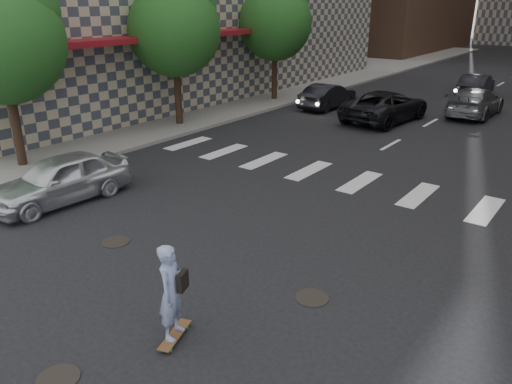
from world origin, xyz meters
TOP-DOWN VIEW (x-y plane):
  - ground at (0.00, 0.00)m, footprint 160.00×160.00m
  - sidewalk_left at (-14.50, 20.00)m, footprint 13.00×80.00m
  - tree_a at (-9.45, 3.14)m, footprint 4.20×4.20m
  - tree_b at (-9.45, 11.14)m, footprint 4.20×4.20m
  - tree_c at (-9.45, 19.14)m, footprint 4.20×4.20m
  - manhole_a at (1.20, -2.50)m, footprint 0.70×0.70m
  - manhole_b at (-2.00, 1.20)m, footprint 0.70×0.70m
  - manhole_c at (3.30, 2.00)m, footprint 0.70×0.70m
  - skateboarder at (1.99, -0.63)m, footprint 0.62×0.98m
  - silver_sedan at (-5.50, 2.00)m, footprint 1.96×4.36m
  - traffic_car_a at (-5.87, 19.04)m, footprint 1.52×4.16m
  - traffic_car_b at (1.24, 22.00)m, footprint 2.07×5.01m
  - traffic_car_c at (-2.00, 18.00)m, footprint 3.05×5.68m
  - traffic_car_e at (-0.14, 27.53)m, footprint 1.81×4.45m

SIDE VIEW (x-z plane):
  - ground at x=0.00m, z-range 0.00..0.00m
  - manhole_a at x=1.20m, z-range 0.00..0.02m
  - manhole_b at x=-2.00m, z-range 0.00..0.02m
  - manhole_c at x=3.30m, z-range 0.00..0.02m
  - sidewalk_left at x=-14.50m, z-range 0.00..0.15m
  - traffic_car_a at x=-5.87m, z-range 0.00..1.36m
  - traffic_car_e at x=-0.14m, z-range 0.00..1.44m
  - traffic_car_b at x=1.24m, z-range 0.00..1.45m
  - silver_sedan at x=-5.50m, z-range 0.00..1.46m
  - traffic_car_c at x=-2.00m, z-range 0.00..1.51m
  - skateboarder at x=1.99m, z-range 0.05..1.94m
  - tree_a at x=-9.45m, z-range 1.35..7.95m
  - tree_b at x=-9.45m, z-range 1.35..7.95m
  - tree_c at x=-9.45m, z-range 1.35..7.95m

